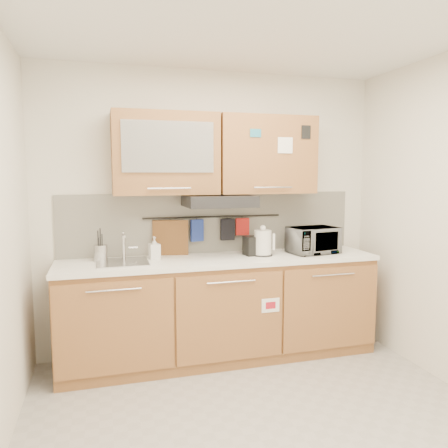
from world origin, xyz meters
TOP-DOWN VIEW (x-y plane):
  - floor at (0.00, 0.00)m, footprint 3.20×3.20m
  - ceiling at (0.00, 0.00)m, footprint 3.20×3.20m
  - wall_back at (0.00, 1.50)m, footprint 3.20×0.00m
  - base_cabinet at (0.00, 1.19)m, footprint 2.80×0.64m
  - countertop at (0.00, 1.19)m, footprint 2.82×0.62m
  - backsplash at (0.00, 1.49)m, footprint 2.80×0.02m
  - upper_cabinets at (-0.00, 1.32)m, footprint 1.82×0.37m
  - range_hood at (0.00, 1.25)m, footprint 0.60×0.46m
  - sink at (-0.85, 1.21)m, footprint 0.42×0.40m
  - utensil_rail at (0.00, 1.45)m, footprint 1.30×0.02m
  - utensil_crock at (-1.02, 1.32)m, footprint 0.13×0.13m
  - kettle at (0.40, 1.19)m, footprint 0.20×0.19m
  - toaster at (0.35, 1.24)m, footprint 0.24×0.16m
  - microwave at (0.89, 1.18)m, footprint 0.48×0.37m
  - soap_bottle at (-0.57, 1.29)m, footprint 0.10×0.10m
  - cutting_board at (-0.41, 1.44)m, footprint 0.32×0.08m
  - oven_mitt at (-0.16, 1.44)m, footprint 0.12×0.06m
  - dark_pouch at (0.13, 1.44)m, footprint 0.13×0.04m
  - pot_holder at (0.28, 1.44)m, footprint 0.13×0.02m

SIDE VIEW (x-z plane):
  - floor at x=0.00m, z-range 0.00..0.00m
  - base_cabinet at x=0.00m, z-range -0.03..0.85m
  - countertop at x=0.00m, z-range 0.88..0.92m
  - sink at x=-0.85m, z-range 0.79..1.05m
  - utensil_crock at x=-1.02m, z-range 0.85..1.13m
  - toaster at x=0.35m, z-range 0.92..1.10m
  - soap_bottle at x=-0.57m, z-range 0.92..1.12m
  - kettle at x=0.40m, z-range 0.89..1.17m
  - cutting_board at x=-0.41m, z-range 0.84..1.24m
  - microwave at x=0.89m, z-range 0.92..1.16m
  - dark_pouch at x=0.13m, z-range 1.04..1.24m
  - oven_mitt at x=-0.16m, z-range 1.04..1.24m
  - pot_holder at x=0.28m, z-range 1.08..1.24m
  - backsplash at x=0.00m, z-range 0.92..1.48m
  - utensil_rail at x=0.00m, z-range 1.25..1.27m
  - wall_back at x=0.00m, z-range -0.30..2.90m
  - range_hood at x=0.00m, z-range 1.37..1.47m
  - upper_cabinets at x=0.00m, z-range 1.48..2.18m
  - ceiling at x=0.00m, z-range 2.60..2.60m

